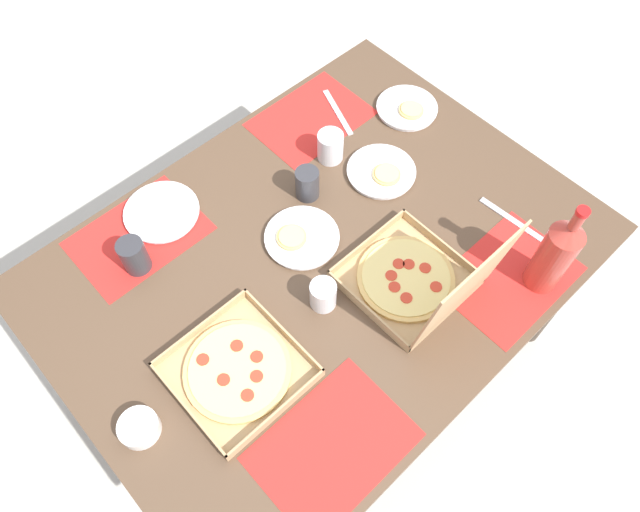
# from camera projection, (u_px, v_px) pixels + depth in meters

# --- Properties ---
(ground_plane) EXTENTS (6.00, 6.00, 0.00)m
(ground_plane) POSITION_uv_depth(u_px,v_px,m) (320.00, 358.00, 2.30)
(ground_plane) COLOR beige
(dining_table) EXTENTS (1.47, 1.10, 0.76)m
(dining_table) POSITION_uv_depth(u_px,v_px,m) (320.00, 274.00, 1.74)
(dining_table) COLOR #3F3328
(dining_table) RESTS_ON ground_plane
(placemat_near_left) EXTENTS (0.36, 0.26, 0.00)m
(placemat_near_left) POSITION_uv_depth(u_px,v_px,m) (311.00, 119.00, 1.91)
(placemat_near_left) COLOR red
(placemat_near_left) RESTS_ON dining_table
(placemat_near_right) EXTENTS (0.36, 0.26, 0.00)m
(placemat_near_right) POSITION_uv_depth(u_px,v_px,m) (139.00, 236.00, 1.68)
(placemat_near_right) COLOR red
(placemat_near_right) RESTS_ON dining_table
(placemat_far_left) EXTENTS (0.36, 0.26, 0.00)m
(placemat_far_left) POSITION_uv_depth(u_px,v_px,m) (509.00, 277.00, 1.61)
(placemat_far_left) COLOR red
(placemat_far_left) RESTS_ON dining_table
(placemat_far_right) EXTENTS (0.36, 0.26, 0.00)m
(placemat_far_right) POSITION_uv_depth(u_px,v_px,m) (333.00, 446.00, 1.38)
(placemat_far_right) COLOR red
(placemat_far_right) RESTS_ON dining_table
(pizza_box_center) EXTENTS (0.30, 0.34, 0.33)m
(pizza_box_center) POSITION_uv_depth(u_px,v_px,m) (418.00, 280.00, 1.55)
(pizza_box_center) COLOR tan
(pizza_box_center) RESTS_ON dining_table
(pizza_box_corner_right) EXTENTS (0.30, 0.30, 0.04)m
(pizza_box_corner_right) POSITION_uv_depth(u_px,v_px,m) (238.00, 370.00, 1.46)
(pizza_box_corner_right) COLOR tan
(pizza_box_corner_right) RESTS_ON dining_table
(plate_near_left) EXTENTS (0.21, 0.21, 0.03)m
(plate_near_left) POSITION_uv_depth(u_px,v_px,m) (382.00, 172.00, 1.79)
(plate_near_left) COLOR white
(plate_near_left) RESTS_ON dining_table
(plate_far_right) EXTENTS (0.22, 0.22, 0.02)m
(plate_far_right) POSITION_uv_depth(u_px,v_px,m) (162.00, 212.00, 1.71)
(plate_far_right) COLOR white
(plate_far_right) RESTS_ON dining_table
(plate_near_right) EXTENTS (0.21, 0.21, 0.03)m
(plate_near_right) POSITION_uv_depth(u_px,v_px,m) (300.00, 239.00, 1.67)
(plate_near_right) COLOR white
(plate_near_right) RESTS_ON dining_table
(plate_middle) EXTENTS (0.20, 0.20, 0.03)m
(plate_middle) POSITION_uv_depth(u_px,v_px,m) (407.00, 108.00, 1.92)
(plate_middle) COLOR white
(plate_middle) RESTS_ON dining_table
(soda_bottle) EXTENTS (0.09, 0.09, 0.32)m
(soda_bottle) POSITION_uv_depth(u_px,v_px,m) (555.00, 254.00, 1.50)
(soda_bottle) COLOR #B2382D
(soda_bottle) RESTS_ON dining_table
(cup_red) EXTENTS (0.07, 0.07, 0.10)m
(cup_red) POSITION_uv_depth(u_px,v_px,m) (307.00, 184.00, 1.72)
(cup_red) COLOR #333338
(cup_red) RESTS_ON dining_table
(cup_clear_right) EXTENTS (0.07, 0.07, 0.09)m
(cup_clear_right) POSITION_uv_depth(u_px,v_px,m) (323.00, 295.00, 1.54)
(cup_clear_right) COLOR silver
(cup_clear_right) RESTS_ON dining_table
(cup_clear_left) EXTENTS (0.08, 0.08, 0.09)m
(cup_clear_left) POSITION_uv_depth(u_px,v_px,m) (330.00, 147.00, 1.79)
(cup_clear_left) COLOR silver
(cup_clear_left) RESTS_ON dining_table
(cup_spare) EXTENTS (0.07, 0.07, 0.11)m
(cup_spare) POSITION_uv_depth(u_px,v_px,m) (134.00, 256.00, 1.59)
(cup_spare) COLOR #333338
(cup_spare) RESTS_ON dining_table
(condiment_bowl) EXTENTS (0.10, 0.10, 0.04)m
(condiment_bowl) POSITION_uv_depth(u_px,v_px,m) (139.00, 428.00, 1.38)
(condiment_bowl) COLOR white
(condiment_bowl) RESTS_ON dining_table
(knife_by_near_left) EXTENTS (0.09, 0.20, 0.00)m
(knife_by_near_left) POSITION_uv_depth(u_px,v_px,m) (338.00, 112.00, 1.93)
(knife_by_near_left) COLOR #B7B7BC
(knife_by_near_left) RESTS_ON dining_table
(knife_by_far_left) EXTENTS (0.03, 0.21, 0.00)m
(knife_by_far_left) POSITION_uv_depth(u_px,v_px,m) (511.00, 219.00, 1.71)
(knife_by_far_left) COLOR #B7B7BC
(knife_by_far_left) RESTS_ON dining_table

